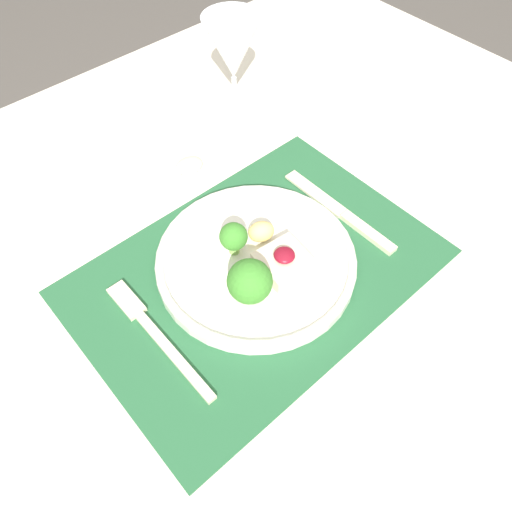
# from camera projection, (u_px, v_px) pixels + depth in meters

# --- Properties ---
(ground_plane) EXTENTS (8.00, 8.00, 0.00)m
(ground_plane) POSITION_uv_depth(u_px,v_px,m) (256.00, 443.00, 1.26)
(ground_plane) COLOR #4C4742
(dining_table) EXTENTS (1.41, 1.14, 0.75)m
(dining_table) POSITION_uv_depth(u_px,v_px,m) (257.00, 304.00, 0.73)
(dining_table) COLOR beige
(dining_table) RESTS_ON ground_plane
(placemat) EXTENTS (0.47, 0.32, 0.00)m
(placemat) POSITION_uv_depth(u_px,v_px,m) (257.00, 271.00, 0.67)
(placemat) COLOR #235633
(placemat) RESTS_ON dining_table
(dinner_plate) EXTENTS (0.27, 0.27, 0.08)m
(dinner_plate) POSITION_uv_depth(u_px,v_px,m) (256.00, 261.00, 0.66)
(dinner_plate) COLOR silver
(dinner_plate) RESTS_ON placemat
(fork) EXTENTS (0.02, 0.20, 0.01)m
(fork) POSITION_uv_depth(u_px,v_px,m) (152.00, 330.00, 0.61)
(fork) COLOR beige
(fork) RESTS_ON placemat
(knife) EXTENTS (0.02, 0.20, 0.01)m
(knife) POSITION_uv_depth(u_px,v_px,m) (345.00, 216.00, 0.72)
(knife) COLOR beige
(knife) RESTS_ON placemat
(spoon) EXTENTS (0.19, 0.04, 0.01)m
(spoon) POSITION_uv_depth(u_px,v_px,m) (174.00, 174.00, 0.77)
(spoon) COLOR beige
(spoon) RESTS_ON dining_table
(wine_glass_near) EXTENTS (0.09, 0.09, 0.19)m
(wine_glass_near) POSITION_uv_depth(u_px,v_px,m) (233.00, 52.00, 0.75)
(wine_glass_near) COLOR white
(wine_glass_near) RESTS_ON dining_table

